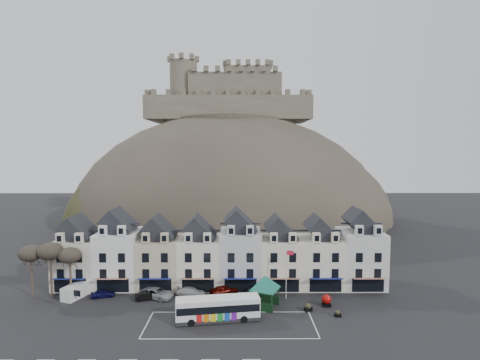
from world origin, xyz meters
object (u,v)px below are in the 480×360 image
at_px(car_white, 191,292).
at_px(bus_shelter, 265,283).
at_px(car_black, 148,295).
at_px(car_charcoal, 261,291).
at_px(red_buoy, 326,300).
at_px(car_silver, 157,293).
at_px(car_navy, 103,293).
at_px(flagpole, 287,270).
at_px(white_van, 76,291).
at_px(car_maroon, 224,290).
at_px(bus, 218,308).

bearing_deg(car_white, bus_shelter, -100.34).
distance_m(car_black, car_white, 6.54).
bearing_deg(car_charcoal, red_buoy, -122.31).
height_order(car_black, car_white, car_white).
xyz_separation_m(car_silver, car_charcoal, (16.25, 0.98, -0.04)).
height_order(red_buoy, car_navy, red_buoy).
xyz_separation_m(flagpole, car_white, (-14.89, 1.08, -3.79)).
height_order(white_van, car_white, white_van).
xyz_separation_m(white_van, car_maroon, (22.96, 0.98, -0.27)).
height_order(bus, flagpole, flagpole).
bearing_deg(car_white, bus, -140.83).
bearing_deg(bus_shelter, car_silver, -168.20).
xyz_separation_m(bus_shelter, red_buoy, (9.07, 0.37, -2.79)).
relative_size(bus_shelter, red_buoy, 3.97).
xyz_separation_m(car_black, car_charcoal, (17.45, 1.57, 0.09)).
relative_size(bus, car_navy, 3.20).
distance_m(bus, car_black, 13.18).
relative_size(bus_shelter, car_navy, 1.91).
height_order(car_white, car_charcoal, car_charcoal).
relative_size(car_navy, car_maroon, 0.80).
height_order(flagpole, car_silver, flagpole).
distance_m(bus, car_silver, 12.54).
bearing_deg(red_buoy, car_white, 169.37).
xyz_separation_m(bus_shelter, flagpole, (3.56, 3.11, 0.78)).
xyz_separation_m(car_navy, car_charcoal, (24.69, 0.65, 0.11)).
bearing_deg(bus, car_charcoal, 45.34).
bearing_deg(car_silver, car_black, 138.37).
bearing_deg(car_maroon, car_silver, 73.86).
xyz_separation_m(flagpole, white_van, (-32.65, 0.59, -3.42)).
bearing_deg(bus, car_black, 139.40).
bearing_deg(bus, car_silver, 134.13).
bearing_deg(flagpole, car_maroon, 170.79).
relative_size(flagpole, car_black, 2.02).
height_order(bus_shelter, car_white, bus_shelter).
bearing_deg(car_white, red_buoy, -90.66).
bearing_deg(car_black, red_buoy, -111.49).
bearing_deg(car_silver, red_buoy, -74.92).
bearing_deg(bus, car_maroon, 78.52).
height_order(red_buoy, car_maroon, red_buoy).
bearing_deg(car_charcoal, car_navy, 82.52).
bearing_deg(car_white, car_maroon, -74.68).
distance_m(white_van, car_navy, 4.14).
xyz_separation_m(car_navy, car_silver, (8.45, -0.33, 0.15)).
bearing_deg(bus_shelter, car_charcoal, 117.22).
height_order(bus, bus_shelter, bus_shelter).
xyz_separation_m(car_black, car_maroon, (11.60, 1.85, 0.13)).
relative_size(bus, car_black, 2.97).
relative_size(bus_shelter, car_maroon, 1.53).
relative_size(flagpole, car_white, 1.70).
height_order(car_black, car_silver, car_silver).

